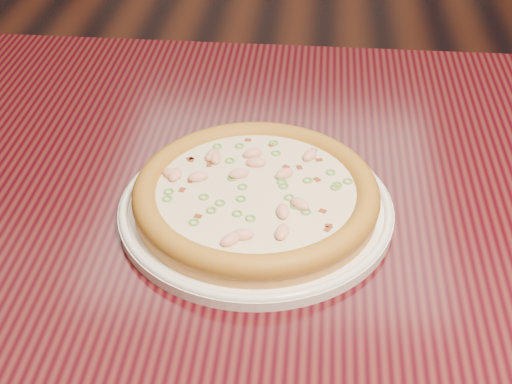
{
  "coord_description": "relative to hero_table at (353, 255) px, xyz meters",
  "views": [
    {
      "loc": [
        0.22,
        -1.01,
        1.26
      ],
      "look_at": [
        0.16,
        -0.38,
        0.78
      ],
      "focal_mm": 50.0,
      "sensor_mm": 36.0,
      "label": 1
    }
  ],
  "objects": [
    {
      "name": "ground",
      "position": [
        -0.28,
        0.33,
        -0.65
      ],
      "size": [
        9.0,
        9.0,
        0.0
      ],
      "primitive_type": "plane",
      "color": "black"
    },
    {
      "name": "hero_table",
      "position": [
        0.0,
        0.0,
        0.0
      ],
      "size": [
        1.2,
        0.8,
        0.75
      ],
      "color": "black",
      "rests_on": "ground"
    },
    {
      "name": "plate",
      "position": [
        -0.12,
        -0.05,
        0.11
      ],
      "size": [
        0.31,
        0.31,
        0.02
      ],
      "color": "white",
      "rests_on": "hero_table"
    },
    {
      "name": "pizza",
      "position": [
        -0.12,
        -0.05,
        0.13
      ],
      "size": [
        0.28,
        0.28,
        0.03
      ],
      "color": "#C08947",
      "rests_on": "plate"
    }
  ]
}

